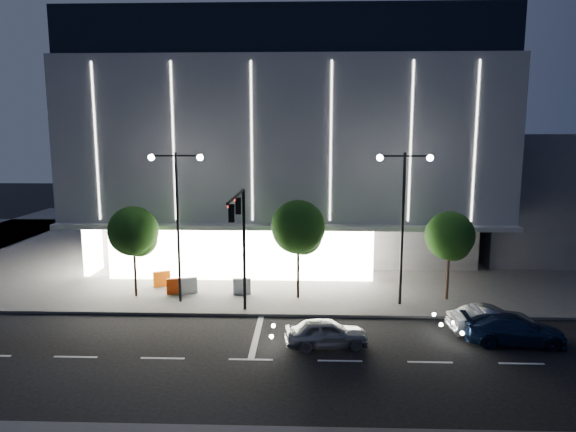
# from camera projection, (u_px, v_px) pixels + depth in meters

# --- Properties ---
(ground) EXTENTS (160.00, 160.00, 0.00)m
(ground) POSITION_uv_depth(u_px,v_px,m) (213.00, 345.00, 24.59)
(ground) COLOR black
(ground) RESTS_ON ground
(sidewalk_museum) EXTENTS (70.00, 40.00, 0.15)m
(sidewalk_museum) POSITION_uv_depth(u_px,v_px,m) (311.00, 241.00, 48.09)
(sidewalk_museum) COLOR #474747
(sidewalk_museum) RESTS_ON ground
(museum) EXTENTS (30.00, 25.80, 18.00)m
(museum) POSITION_uv_depth(u_px,v_px,m) (289.00, 143.00, 45.03)
(museum) COLOR #4C4C51
(museum) RESTS_ON ground
(annex_building) EXTENTS (16.00, 20.00, 10.00)m
(annex_building) POSITION_uv_depth(u_px,v_px,m) (543.00, 190.00, 46.60)
(annex_building) COLOR #4C4C51
(annex_building) RESTS_ON ground
(traffic_mast) EXTENTS (0.33, 5.89, 7.07)m
(traffic_mast) POSITION_uv_depth(u_px,v_px,m) (240.00, 230.00, 27.05)
(traffic_mast) COLOR black
(traffic_mast) RESTS_ON ground
(street_lamp_west) EXTENTS (3.16, 0.36, 9.00)m
(street_lamp_west) POSITION_uv_depth(u_px,v_px,m) (177.00, 205.00, 29.66)
(street_lamp_west) COLOR black
(street_lamp_west) RESTS_ON ground
(street_lamp_east) EXTENTS (3.16, 0.36, 9.00)m
(street_lamp_east) POSITION_uv_depth(u_px,v_px,m) (403.00, 206.00, 29.23)
(street_lamp_east) COLOR black
(street_lamp_east) RESTS_ON ground
(tree_left) EXTENTS (3.02, 3.02, 5.72)m
(tree_left) POSITION_uv_depth(u_px,v_px,m) (134.00, 234.00, 31.08)
(tree_left) COLOR black
(tree_left) RESTS_ON ground
(tree_mid) EXTENTS (3.25, 3.25, 6.15)m
(tree_mid) POSITION_uv_depth(u_px,v_px,m) (299.00, 230.00, 30.69)
(tree_mid) COLOR black
(tree_mid) RESTS_ON ground
(tree_right) EXTENTS (2.91, 2.91, 5.51)m
(tree_right) POSITION_uv_depth(u_px,v_px,m) (450.00, 238.00, 30.46)
(tree_right) COLOR black
(tree_right) RESTS_ON ground
(car_lead) EXTENTS (4.13, 2.08, 1.35)m
(car_lead) POSITION_uv_depth(u_px,v_px,m) (327.00, 333.00, 24.38)
(car_lead) COLOR #97999E
(car_lead) RESTS_ON ground
(car_second) EXTENTS (4.46, 1.87, 1.43)m
(car_second) POSITION_uv_depth(u_px,v_px,m) (492.00, 321.00, 25.78)
(car_second) COLOR #9EA2A6
(car_second) RESTS_ON ground
(car_third) EXTENTS (4.90, 2.24, 1.39)m
(car_third) POSITION_uv_depth(u_px,v_px,m) (513.00, 330.00, 24.74)
(car_third) COLOR #122244
(car_third) RESTS_ON ground
(barrier_a) EXTENTS (1.13, 0.50, 1.00)m
(barrier_a) POSITION_uv_depth(u_px,v_px,m) (176.00, 286.00, 31.93)
(barrier_a) COLOR #FE4A0E
(barrier_a) RESTS_ON sidewalk_museum
(barrier_b) EXTENTS (1.11, 0.67, 1.00)m
(barrier_b) POSITION_uv_depth(u_px,v_px,m) (188.00, 286.00, 32.06)
(barrier_b) COLOR silver
(barrier_b) RESTS_ON sidewalk_museum
(barrier_c) EXTENTS (1.11, 0.66, 1.00)m
(barrier_c) POSITION_uv_depth(u_px,v_px,m) (162.00, 279.00, 33.57)
(barrier_c) COLOR orange
(barrier_c) RESTS_ON sidewalk_museum
(barrier_d) EXTENTS (1.11, 0.29, 1.00)m
(barrier_d) POSITION_uv_depth(u_px,v_px,m) (242.00, 286.00, 31.92)
(barrier_d) COLOR silver
(barrier_d) RESTS_ON sidewalk_museum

